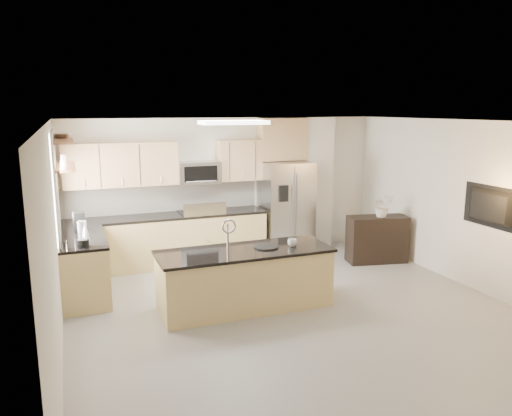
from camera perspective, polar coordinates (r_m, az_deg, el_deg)
name	(u,v)px	position (r m, az deg, el deg)	size (l,w,h in m)	color
floor	(301,318)	(6.91, 5.13, -12.36)	(6.50, 6.50, 0.00)	#989690
ceiling	(304,122)	(6.33, 5.55, 9.73)	(6.00, 6.50, 0.02)	silver
wall_back	(227,187)	(9.47, -3.35, 2.38)	(6.00, 0.02, 2.60)	silver
wall_front	(507,323)	(3.99, 26.78, -11.62)	(6.00, 0.02, 2.60)	silver
wall_left	(54,246)	(5.86, -22.09, -4.06)	(0.02, 6.50, 2.60)	silver
wall_right	(482,208)	(8.25, 24.39, 0.04)	(0.02, 6.50, 2.60)	silver
back_counter	(167,240)	(9.04, -10.11, -3.57)	(3.55, 0.66, 1.44)	#D5B975
left_counter	(84,267)	(7.87, -19.06, -6.38)	(0.66, 1.50, 0.92)	#D5B975
range	(201,236)	(9.16, -6.25, -3.25)	(0.76, 0.64, 1.14)	black
upper_cabinets	(158,163)	(8.94, -11.09, 5.05)	(3.50, 0.33, 0.75)	tan
microwave	(198,173)	(9.06, -6.61, 4.03)	(0.76, 0.40, 0.40)	#AAABAD
refrigerator	(286,208)	(9.57, 3.42, -0.02)	(0.92, 0.78, 1.78)	#AAABAD
partition_column	(316,183)	(10.03, 6.89, 2.82)	(0.60, 0.30, 2.60)	silver
window	(56,189)	(7.61, -21.91, 2.03)	(0.04, 1.15, 1.65)	white
shelf_lower	(64,167)	(7.67, -21.12, 4.42)	(0.30, 1.20, 0.04)	#905B39
shelf_upper	(62,141)	(7.63, -21.32, 7.18)	(0.30, 1.20, 0.04)	#905B39
ceiling_fixture	(234,122)	(7.66, -2.58, 9.74)	(1.00, 0.50, 0.06)	white
island	(245,279)	(7.06, -1.27, -8.07)	(2.44, 0.89, 1.27)	#D5B975
credenza	(377,239)	(9.38, 13.65, -3.47)	(1.06, 0.45, 0.85)	black
cup	(292,243)	(7.12, 4.16, -3.97)	(0.13, 0.13, 0.10)	silver
platter	(266,247)	(7.06, 1.15, -4.44)	(0.35, 0.35, 0.02)	black
blender	(83,236)	(7.15, -19.21, -3.02)	(0.16, 0.16, 0.36)	black
kettle	(85,232)	(7.64, -18.93, -2.56)	(0.18, 0.18, 0.22)	#AAABAD
coffee_maker	(79,222)	(8.05, -19.58, -1.56)	(0.18, 0.21, 0.31)	black
bowl	(61,135)	(7.96, -21.35, 7.77)	(0.37, 0.37, 0.09)	#AAABAD
flower_vase	(383,200)	(9.21, 14.29, 0.85)	(0.55, 0.47, 0.60)	beige
television	(488,207)	(8.04, 24.97, 0.08)	(1.08, 0.14, 0.62)	black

